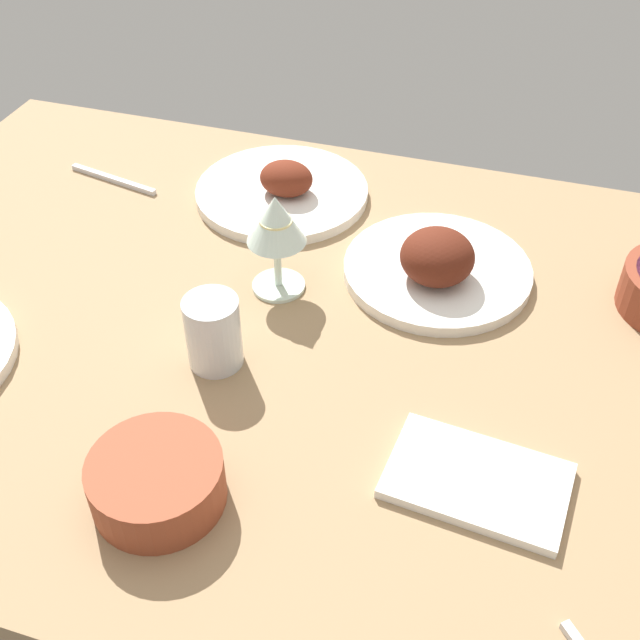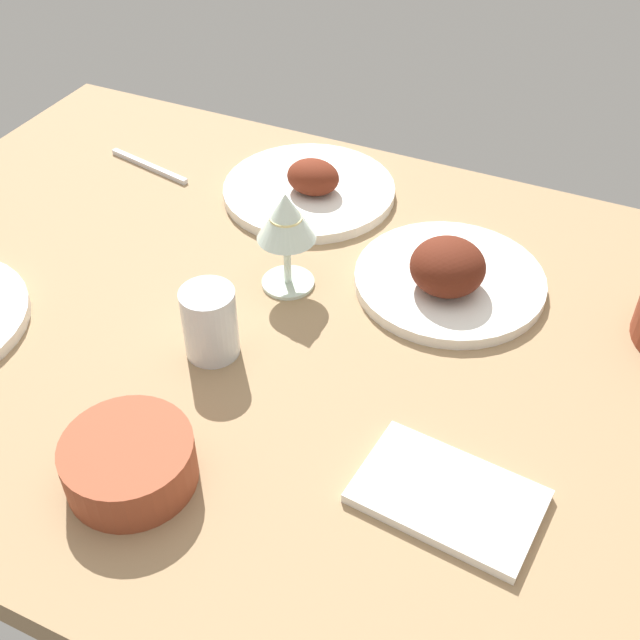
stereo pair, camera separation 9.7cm
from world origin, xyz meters
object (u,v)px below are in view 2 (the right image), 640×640
plate_center_main (310,188)px  water_tumbler (210,323)px  folded_napkin (448,496)px  plate_far_side (449,275)px  wine_glass (286,222)px  fork_loose (149,166)px  bowl_soup (129,460)px

plate_center_main → water_tumbler: water_tumbler is taller
plate_center_main → water_tumbler: bearing=-83.3°
plate_center_main → folded_napkin: size_ratio=1.45×
plate_center_main → folded_napkin: plate_center_main is taller
plate_far_side → wine_glass: bearing=-158.2°
wine_glass → folded_napkin: bearing=-38.9°
plate_far_side → folded_napkin: plate_far_side is taller
folded_napkin → fork_loose: (-63.55, 41.22, -0.20)cm
water_tumbler → fork_loose: (-31.18, 32.38, -4.15)cm
plate_far_side → water_tumbler: 31.93cm
folded_napkin → fork_loose: folded_napkin is taller
bowl_soup → water_tumbler: water_tumbler is taller
bowl_soup → folded_napkin: size_ratio=0.74×
plate_far_side → wine_glass: wine_glass is taller
bowl_soup → folded_napkin: (30.08, 11.05, -2.31)cm
bowl_soup → water_tumbler: (-2.29, 19.89, 1.64)cm
fork_loose → folded_napkin: bearing=-21.4°
plate_far_side → wine_glass: (-19.50, -7.81, 7.57)cm
plate_far_side → plate_center_main: (-26.11, 12.80, -0.93)cm
folded_napkin → plate_center_main: bearing=129.2°
plate_center_main → wine_glass: 23.25cm
folded_napkin → bowl_soup: bearing=-159.8°
plate_far_side → plate_center_main: plate_far_side is taller
wine_glass → water_tumbler: size_ratio=1.54×
wine_glass → water_tumbler: 16.41cm
plate_center_main → wine_glass: (6.61, -20.61, 8.50)cm
bowl_soup → wine_glass: 35.90cm
bowl_soup → folded_napkin: bowl_soup is taller
wine_glass → bowl_soup: bearing=-90.2°
plate_far_side → fork_loose: (-53.08, 9.26, -1.96)cm
bowl_soup → water_tumbler: 20.09cm
plate_far_side → folded_napkin: size_ratio=1.39×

